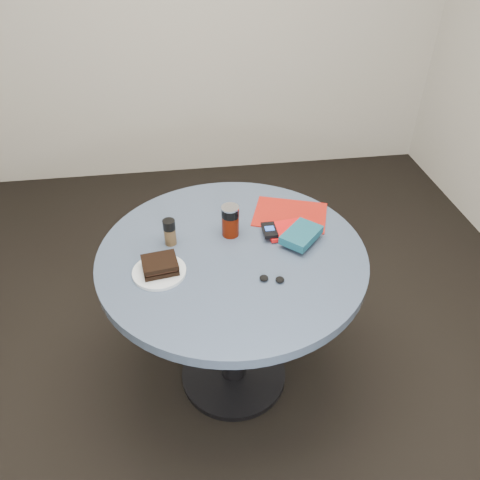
{
  "coord_description": "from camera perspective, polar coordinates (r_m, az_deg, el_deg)",
  "views": [
    {
      "loc": [
        -0.16,
        -1.34,
        1.85
      ],
      "look_at": [
        0.03,
        0.0,
        0.8
      ],
      "focal_mm": 35.0,
      "sensor_mm": 36.0,
      "label": 1
    }
  ],
  "objects": [
    {
      "name": "pepper_grinder",
      "position": [
        1.76,
        -8.56,
        0.98
      ],
      "size": [
        0.06,
        0.06,
        0.11
      ],
      "color": "#4D3921",
      "rests_on": "table"
    },
    {
      "name": "ground",
      "position": [
        2.28,
        -0.78,
        -16.14
      ],
      "size": [
        4.0,
        4.0,
        0.0
      ],
      "primitive_type": "plane",
      "color": "black",
      "rests_on": "ground"
    },
    {
      "name": "sandwich",
      "position": [
        1.65,
        -9.74,
        -3.03
      ],
      "size": [
        0.13,
        0.12,
        0.04
      ],
      "color": "black",
      "rests_on": "plate"
    },
    {
      "name": "mp3_player",
      "position": [
        1.8,
        3.61,
        1.21
      ],
      "size": [
        0.05,
        0.09,
        0.02
      ],
      "color": "black",
      "rests_on": "red_book"
    },
    {
      "name": "table",
      "position": [
        1.84,
        -0.93,
        -5.33
      ],
      "size": [
        1.0,
        1.0,
        0.75
      ],
      "color": "black",
      "rests_on": "ground"
    },
    {
      "name": "plate",
      "position": [
        1.66,
        -9.81,
        -3.84
      ],
      "size": [
        0.21,
        0.21,
        0.01
      ],
      "primitive_type": "cylinder",
      "rotation": [
        0.0,
        0.0,
        -0.14
      ],
      "color": "silver",
      "rests_on": "table"
    },
    {
      "name": "headphones",
      "position": [
        1.61,
        3.91,
        -4.75
      ],
      "size": [
        0.09,
        0.05,
        0.02
      ],
      "color": "black",
      "rests_on": "table"
    },
    {
      "name": "soda_can",
      "position": [
        1.78,
        -1.19,
        2.35
      ],
      "size": [
        0.09,
        0.09,
        0.13
      ],
      "color": "#561404",
      "rests_on": "table"
    },
    {
      "name": "magazine",
      "position": [
        1.93,
        6.13,
        3.12
      ],
      "size": [
        0.35,
        0.3,
        0.01
      ],
      "primitive_type": "cube",
      "rotation": [
        0.0,
        0.0,
        -0.33
      ],
      "color": "#9C160E",
      "rests_on": "table"
    },
    {
      "name": "novel",
      "position": [
        1.77,
        7.49,
        0.63
      ],
      "size": [
        0.19,
        0.19,
        0.03
      ],
      "primitive_type": "cube",
      "rotation": [
        0.0,
        0.0,
        0.81
      ],
      "color": "#114455",
      "rests_on": "red_book"
    },
    {
      "name": "red_book",
      "position": [
        1.83,
        5.84,
        1.27
      ],
      "size": [
        0.18,
        0.14,
        0.01
      ],
      "primitive_type": "cube",
      "rotation": [
        0.0,
        0.0,
        0.14
      ],
      "color": "red",
      "rests_on": "magazine"
    }
  ]
}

